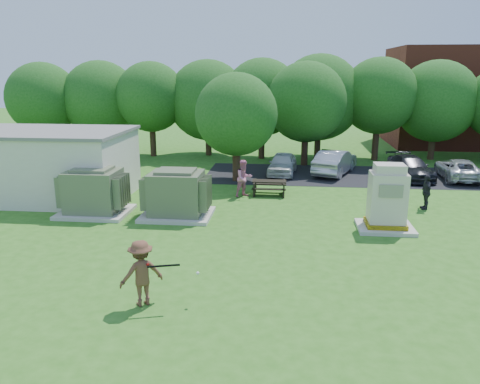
# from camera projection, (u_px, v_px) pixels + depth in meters

# --- Properties ---
(ground) EXTENTS (120.00, 120.00, 0.00)m
(ground) POSITION_uv_depth(u_px,v_px,m) (228.00, 259.00, 15.74)
(ground) COLOR #2D6619
(ground) RESTS_ON ground
(service_building) EXTENTS (10.00, 5.00, 3.20)m
(service_building) POSITION_uv_depth(u_px,v_px,m) (26.00, 165.00, 23.18)
(service_building) COLOR beige
(service_building) RESTS_ON ground
(service_building_roof) EXTENTS (10.20, 5.20, 0.15)m
(service_building_roof) POSITION_uv_depth(u_px,v_px,m) (22.00, 131.00, 22.76)
(service_building_roof) COLOR slate
(service_building_roof) RESTS_ON service_building
(parking_strip) EXTENTS (20.00, 6.00, 0.01)m
(parking_strip) POSITION_uv_depth(u_px,v_px,m) (373.00, 176.00, 28.01)
(parking_strip) COLOR #232326
(parking_strip) RESTS_ON ground
(transformer_left) EXTENTS (3.00, 2.40, 2.07)m
(transformer_left) POSITION_uv_depth(u_px,v_px,m) (94.00, 192.00, 20.48)
(transformer_left) COLOR beige
(transformer_left) RESTS_ON ground
(transformer_right) EXTENTS (3.00, 2.40, 2.07)m
(transformer_right) POSITION_uv_depth(u_px,v_px,m) (177.00, 195.00, 20.10)
(transformer_right) COLOR beige
(transformer_right) RESTS_ON ground
(generator_cabinet) EXTENTS (2.18, 1.78, 2.65)m
(generator_cabinet) POSITION_uv_depth(u_px,v_px,m) (387.00, 201.00, 18.41)
(generator_cabinet) COLOR beige
(generator_cabinet) RESTS_ON ground
(picnic_table) EXTENTS (1.71, 1.28, 0.73)m
(picnic_table) POSITION_uv_depth(u_px,v_px,m) (269.00, 186.00, 23.76)
(picnic_table) COLOR black
(picnic_table) RESTS_ON ground
(batter) EXTENTS (1.36, 1.22, 1.83)m
(batter) POSITION_uv_depth(u_px,v_px,m) (141.00, 273.00, 12.50)
(batter) COLOR brown
(batter) RESTS_ON ground
(person_by_generator) EXTENTS (0.83, 0.77, 1.90)m
(person_by_generator) POSITION_uv_depth(u_px,v_px,m) (390.00, 203.00, 18.93)
(person_by_generator) COLOR black
(person_by_generator) RESTS_ON ground
(person_at_picnic) EXTENTS (1.15, 1.12, 1.87)m
(person_at_picnic) POSITION_uv_depth(u_px,v_px,m) (244.00, 178.00, 23.31)
(person_at_picnic) COLOR pink
(person_at_picnic) RESTS_ON ground
(person_walking_right) EXTENTS (0.43, 0.95, 1.59)m
(person_walking_right) POSITION_uv_depth(u_px,v_px,m) (426.00, 192.00, 21.23)
(person_walking_right) COLOR #26252A
(person_walking_right) RESTS_ON ground
(car_white) EXTENTS (1.91, 3.95, 1.30)m
(car_white) POSITION_uv_depth(u_px,v_px,m) (282.00, 164.00, 28.43)
(car_white) COLOR silver
(car_white) RESTS_ON ground
(car_silver_a) EXTENTS (3.13, 4.80, 1.49)m
(car_silver_a) POSITION_uv_depth(u_px,v_px,m) (335.00, 162.00, 28.45)
(car_silver_a) COLOR #ABAAAF
(car_silver_a) RESTS_ON ground
(car_dark) EXTENTS (2.38, 4.59, 1.27)m
(car_dark) POSITION_uv_depth(u_px,v_px,m) (410.00, 167.00, 27.40)
(car_dark) COLOR black
(car_dark) RESTS_ON ground
(car_silver_b) EXTENTS (2.25, 4.41, 1.19)m
(car_silver_b) POSITION_uv_depth(u_px,v_px,m) (458.00, 169.00, 27.10)
(car_silver_b) COLOR #BBBABF
(car_silver_b) RESTS_ON ground
(batting_equipment) EXTENTS (1.50, 0.55, 0.41)m
(batting_equipment) POSITION_uv_depth(u_px,v_px,m) (166.00, 267.00, 12.32)
(batting_equipment) COLOR black
(batting_equipment) RESTS_ON ground
(tree_row) EXTENTS (41.30, 13.30, 7.30)m
(tree_row) POSITION_uv_depth(u_px,v_px,m) (287.00, 100.00, 32.31)
(tree_row) COLOR #47301E
(tree_row) RESTS_ON ground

